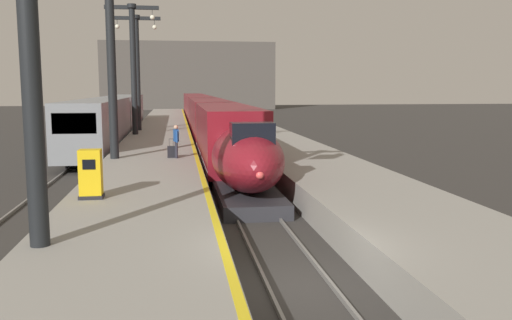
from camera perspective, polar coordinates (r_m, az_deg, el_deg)
name	(u,v)px	position (r m, az deg, el deg)	size (l,w,h in m)	color
ground_plane	(299,287)	(13.02, 4.56, -13.21)	(260.00, 260.00, 0.00)	#33302D
platform_left	(158,149)	(36.85, -10.34, 1.15)	(4.80, 110.00, 1.05)	gray
platform_right	(276,147)	(37.45, 2.14, 1.37)	(4.80, 110.00, 1.05)	gray
platform_left_safety_stripe	(192,141)	(36.79, -6.81, 2.04)	(0.20, 107.80, 0.01)	yellow
rail_main_left	(205,150)	(39.66, -5.42, 1.02)	(0.08, 110.00, 0.12)	slate
rail_main_right	(225,150)	(39.77, -3.27, 1.06)	(0.08, 110.00, 0.12)	slate
rail_secondary_left	(90,152)	(40.08, -17.07, 0.78)	(0.08, 110.00, 0.12)	slate
rail_secondary_right	(112,152)	(39.88, -14.94, 0.83)	(0.08, 110.00, 0.12)	slate
highspeed_train_main	(204,114)	(54.86, -5.51, 4.86)	(2.92, 75.38, 3.60)	maroon
regional_train_adjacent	(113,117)	(47.98, -14.81, 4.43)	(2.85, 36.60, 3.80)	gray
station_column_mid	(111,42)	(28.20, -15.08, 11.96)	(4.00, 0.68, 9.74)	black
station_column_far	(133,57)	(42.45, -12.83, 10.51)	(4.00, 0.68, 9.74)	black
station_column_distant	(137,62)	(46.56, -12.44, 10.07)	(4.00, 0.68, 9.46)	black
passenger_near_edge	(176,139)	(27.77, -8.43, 2.23)	(0.29, 0.56, 1.69)	#23232D
rolling_suitcase	(171,152)	(28.01, -8.92, 0.86)	(0.40, 0.22, 0.98)	black
ticket_machine_yellow	(91,176)	(18.31, -17.04, -1.60)	(0.76, 0.62, 1.60)	yellow
terminus_back_wall	(189,76)	(113.91, -7.08, 8.81)	(36.00, 2.00, 14.00)	#4C4742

